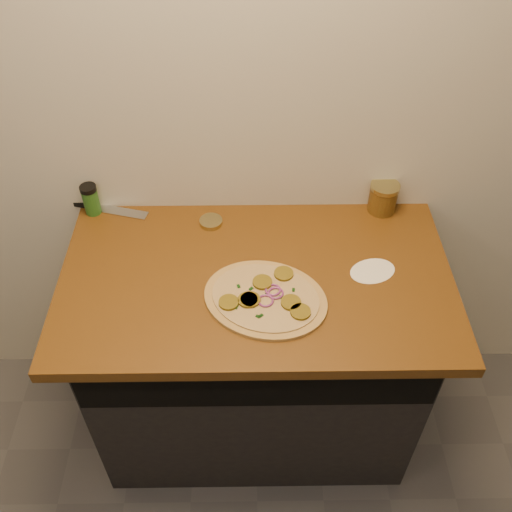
{
  "coord_description": "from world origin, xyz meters",
  "views": [
    {
      "loc": [
        -0.02,
        0.23,
        2.17
      ],
      "look_at": [
        -0.0,
        1.45,
        0.95
      ],
      "focal_mm": 40.0,
      "sensor_mm": 36.0,
      "label": 1
    }
  ],
  "objects_px": {
    "pizza": "(266,298)",
    "salsa_jar": "(383,197)",
    "chefs_knife": "(98,207)",
    "spice_shaker": "(91,199)"
  },
  "relations": [
    {
      "from": "pizza",
      "to": "salsa_jar",
      "type": "xyz_separation_m",
      "value": [
        0.41,
        0.4,
        0.05
      ]
    },
    {
      "from": "pizza",
      "to": "chefs_knife",
      "type": "distance_m",
      "value": 0.71
    },
    {
      "from": "pizza",
      "to": "chefs_knife",
      "type": "xyz_separation_m",
      "value": [
        -0.57,
        0.42,
        -0.0
      ]
    },
    {
      "from": "pizza",
      "to": "spice_shaker",
      "type": "relative_size",
      "value": 4.2
    },
    {
      "from": "chefs_knife",
      "to": "pizza",
      "type": "bearing_deg",
      "value": -36.67
    },
    {
      "from": "salsa_jar",
      "to": "spice_shaker",
      "type": "distance_m",
      "value": 0.98
    },
    {
      "from": "chefs_knife",
      "to": "salsa_jar",
      "type": "relative_size",
      "value": 2.83
    },
    {
      "from": "pizza",
      "to": "chefs_knife",
      "type": "height_order",
      "value": "pizza"
    },
    {
      "from": "spice_shaker",
      "to": "pizza",
      "type": "bearing_deg",
      "value": -34.94
    },
    {
      "from": "chefs_knife",
      "to": "salsa_jar",
      "type": "bearing_deg",
      "value": -1.15
    }
  ]
}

